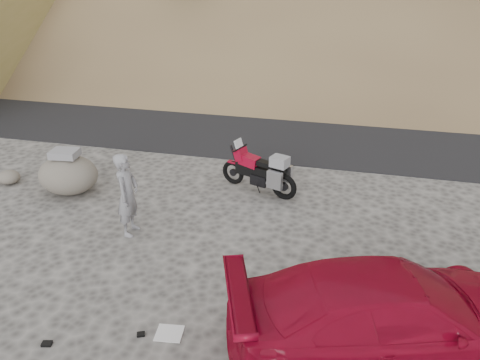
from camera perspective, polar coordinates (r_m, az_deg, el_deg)
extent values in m
plane|color=#464340|center=(9.66, -10.61, -10.00)|extent=(140.00, 140.00, 0.00)
cube|color=black|center=(17.37, 1.21, 6.93)|extent=(120.00, 7.00, 0.05)
torus|color=black|center=(12.52, -0.84, 0.93)|extent=(0.66, 0.34, 0.66)
cylinder|color=black|center=(12.52, -0.84, 0.93)|extent=(0.21, 0.13, 0.20)
torus|color=black|center=(11.80, 5.38, -0.81)|extent=(0.71, 0.37, 0.70)
cylinder|color=black|center=(11.80, 5.38, -0.81)|extent=(0.23, 0.15, 0.22)
cylinder|color=black|center=(12.33, -0.54, 2.41)|extent=(0.37, 0.18, 0.81)
cylinder|color=black|center=(12.11, 0.00, 3.92)|extent=(0.25, 0.60, 0.04)
cube|color=black|center=(12.06, 2.10, 1.06)|extent=(1.21, 0.64, 0.30)
cube|color=black|center=(12.10, 2.48, 0.09)|extent=(0.53, 0.44, 0.28)
cube|color=maroon|center=(12.07, 1.19, 2.39)|extent=(0.60, 0.46, 0.31)
cube|color=maroon|center=(12.16, 0.12, 3.19)|extent=(0.40, 0.42, 0.35)
cube|color=silver|center=(12.10, -0.16, 4.40)|extent=(0.21, 0.32, 0.25)
cube|color=black|center=(11.83, 3.15, 1.97)|extent=(0.59, 0.40, 0.12)
cube|color=black|center=(11.68, 4.74, 1.37)|extent=(0.39, 0.29, 0.10)
cube|color=#B9B9BE|center=(11.54, 4.25, -0.02)|extent=(0.42, 0.25, 0.45)
cube|color=#B9B9BE|center=(11.95, 5.49, 0.88)|extent=(0.42, 0.25, 0.45)
cube|color=gray|center=(11.59, 4.86, 2.25)|extent=(0.51, 0.46, 0.26)
cube|color=maroon|center=(12.40, -0.85, 2.19)|extent=(0.32, 0.22, 0.04)
cylinder|color=black|center=(12.01, 2.22, -1.01)|extent=(0.09, 0.20, 0.36)
cylinder|color=#B9B9BE|center=(11.74, 4.21, -0.52)|extent=(0.46, 0.24, 0.13)
imported|color=gray|center=(10.77, -13.03, -6.19)|extent=(0.48, 0.70, 1.88)
imported|color=maroon|center=(8.10, 17.25, -19.14)|extent=(5.34, 3.56, 1.44)
ellipsoid|color=#5E5851|center=(12.77, -20.20, 0.60)|extent=(1.65, 1.44, 0.99)
cube|color=gray|center=(12.55, -20.60, 3.03)|extent=(0.70, 0.57, 0.18)
ellipsoid|color=#5E5851|center=(14.07, -26.35, 0.32)|extent=(0.73, 0.69, 0.36)
cube|color=white|center=(8.10, -8.61, -17.98)|extent=(0.48, 0.44, 0.01)
cylinder|color=#1A3AA1|center=(8.39, 5.01, -15.05)|extent=(0.53, 0.37, 0.20)
cone|color=red|center=(8.00, 12.52, -18.21)|extent=(0.14, 0.14, 0.18)
cube|color=black|center=(8.41, -22.48, -17.96)|extent=(0.18, 0.14, 0.04)
cube|color=black|center=(8.14, -11.99, -17.92)|extent=(0.15, 0.14, 0.04)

